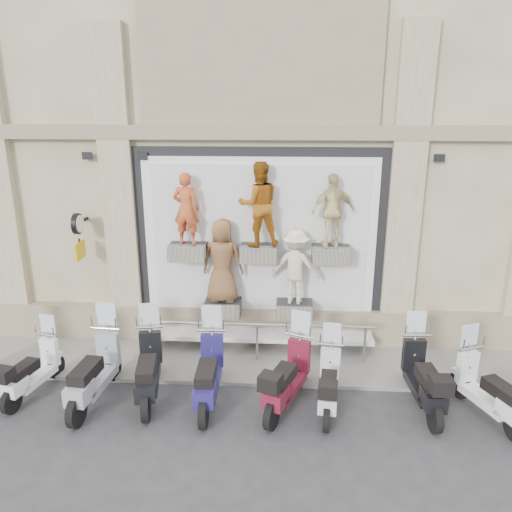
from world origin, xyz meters
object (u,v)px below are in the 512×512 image
object	(u,v)px
scooter_f	(288,366)
guard_rail	(257,343)
scooter_d	(148,358)
scooter_b	(31,361)
scooter_i	(491,380)
clock_sign_bracket	(78,230)
scooter_g	(329,373)
scooter_h	(424,367)
scooter_c	(93,360)
scooter_e	(208,362)

from	to	relation	value
scooter_f	guard_rail	bearing A→B (deg)	133.17
scooter_d	scooter_f	world-z (taller)	scooter_d
scooter_b	scooter_i	xyz separation A→B (m)	(8.46, -0.27, 0.07)
scooter_b	scooter_i	bearing A→B (deg)	9.83
clock_sign_bracket	scooter_d	xyz separation A→B (m)	(1.92, -1.93, -1.97)
guard_rail	clock_sign_bracket	bearing A→B (deg)	173.16
clock_sign_bracket	scooter_g	distance (m)	6.08
scooter_g	scooter_h	size ratio (longest dim) A/B	0.89
guard_rail	scooter_c	world-z (taller)	scooter_c
scooter_c	scooter_d	world-z (taller)	scooter_c
scooter_i	scooter_h	bearing A→B (deg)	142.86
scooter_i	scooter_f	bearing A→B (deg)	155.79
guard_rail	clock_sign_bracket	world-z (taller)	clock_sign_bracket
scooter_f	scooter_i	bearing A→B (deg)	18.26
clock_sign_bracket	scooter_h	xyz separation A→B (m)	(7.05, -1.93, -1.98)
scooter_f	scooter_g	bearing A→B (deg)	17.90
scooter_c	scooter_i	xyz separation A→B (m)	(7.18, -0.10, -0.08)
scooter_d	scooter_e	size ratio (longest dim) A/B	0.99
clock_sign_bracket	scooter_i	bearing A→B (deg)	-15.34
scooter_b	scooter_e	world-z (taller)	scooter_e
scooter_c	clock_sign_bracket	bearing A→B (deg)	118.60
scooter_d	scooter_e	world-z (taller)	scooter_e
guard_rail	scooter_i	bearing A→B (deg)	-22.63
scooter_d	scooter_e	distance (m)	1.17
clock_sign_bracket	scooter_i	world-z (taller)	clock_sign_bracket
scooter_d	scooter_f	distance (m)	2.64
scooter_d	scooter_g	size ratio (longest dim) A/B	1.14
scooter_h	clock_sign_bracket	bearing A→B (deg)	161.19
guard_rail	scooter_i	size ratio (longest dim) A/B	2.63
scooter_d	scooter_h	xyz separation A→B (m)	(5.13, 0.00, -0.01)
guard_rail	scooter_h	size ratio (longest dim) A/B	2.50
scooter_c	scooter_h	distance (m)	6.10
scooter_e	scooter_g	distance (m)	2.23
scooter_b	scooter_c	distance (m)	1.30
scooter_f	scooter_g	distance (m)	0.76
scooter_d	scooter_b	bearing A→B (deg)	170.78
scooter_h	scooter_i	bearing A→B (deg)	-19.00
scooter_c	scooter_d	size ratio (longest dim) A/B	1.03
clock_sign_bracket	scooter_g	size ratio (longest dim) A/B	0.57
scooter_d	scooter_h	distance (m)	5.13
scooter_h	scooter_c	bearing A→B (deg)	178.37
scooter_b	scooter_d	distance (m)	2.26
guard_rail	scooter_b	xyz separation A→B (m)	(-4.24, -1.49, 0.25)
scooter_d	scooter_i	distance (m)	6.21
scooter_c	scooter_g	distance (m)	4.37
scooter_e	scooter_d	bearing A→B (deg)	173.31
scooter_g	scooter_b	bearing A→B (deg)	-174.61
scooter_e	scooter_h	bearing A→B (deg)	0.04
guard_rail	scooter_h	bearing A→B (deg)	-24.92
guard_rail	scooter_f	xyz separation A→B (m)	(0.66, -1.60, 0.36)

